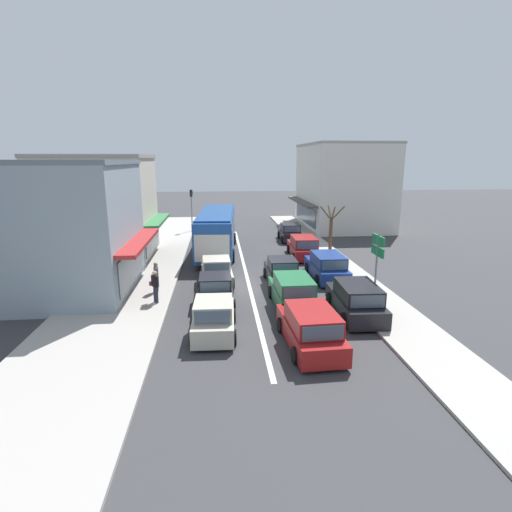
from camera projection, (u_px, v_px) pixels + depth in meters
name	position (u px, v px, depth m)	size (l,w,h in m)	color
ground_plane	(250.00, 288.00, 22.56)	(140.00, 140.00, 0.00)	#353538
lane_centre_line	(245.00, 269.00, 26.43)	(0.20, 28.00, 0.01)	silver
sidewalk_left	(145.00, 263.00, 27.72)	(5.20, 44.00, 0.14)	#A39E96
kerb_right	(328.00, 259.00, 28.92)	(2.80, 44.00, 0.12)	#A39E96
shopfront_corner_near	(58.00, 228.00, 21.17)	(8.52, 8.09, 7.05)	#84939E
shopfront_mid_block	(100.00, 207.00, 28.71)	(8.25, 7.09, 7.39)	beige
building_right_far	(342.00, 186.00, 42.17)	(8.85, 11.55, 8.68)	silver
city_bus	(217.00, 229.00, 30.51)	(3.18, 10.98, 3.23)	#1E4C99
sedan_queue_gap_filler	(215.00, 291.00, 19.99)	(1.91, 4.21, 1.47)	black
hatchback_queue_far_back	(282.00, 272.00, 23.17)	(1.82, 3.70, 1.54)	black
wagon_behind_bus_mid	(293.00, 292.00, 19.45)	(1.98, 4.52, 1.58)	#1E6638
sedan_adjacent_lane_lead	(216.00, 271.00, 23.42)	(2.03, 4.27, 1.47)	#B7B29E
wagon_behind_bus_near	(310.00, 328.00, 15.33)	(2.08, 4.57, 1.58)	maroon
hatchback_adjacent_lane_trail	(214.00, 318.00, 16.42)	(1.91, 3.75, 1.54)	#B7B29E
parked_wagon_kerb_front	(356.00, 300.00, 18.40)	(2.07, 4.57, 1.58)	black
parked_wagon_kerb_second	(327.00, 267.00, 24.12)	(1.95, 4.51, 1.58)	navy
parked_wagon_kerb_third	(303.00, 247.00, 29.40)	(2.05, 4.55, 1.58)	maroon
parked_hatchback_kerb_rear	(290.00, 233.00, 35.44)	(1.85, 3.72, 1.54)	black
traffic_light_downstreet	(191.00, 203.00, 39.14)	(0.33, 0.24, 4.20)	gray
directional_road_sign	(378.00, 252.00, 19.27)	(0.10, 1.40, 3.60)	gray
street_tree_right	(331.00, 234.00, 28.42)	(1.79, 1.78, 3.94)	brown
pedestrian_with_handbag_near	(155.00, 285.00, 19.61)	(0.53, 0.58, 1.63)	#232838
pedestrian_browsing_midblock	(156.00, 275.00, 21.22)	(0.25, 0.57, 1.63)	#232838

